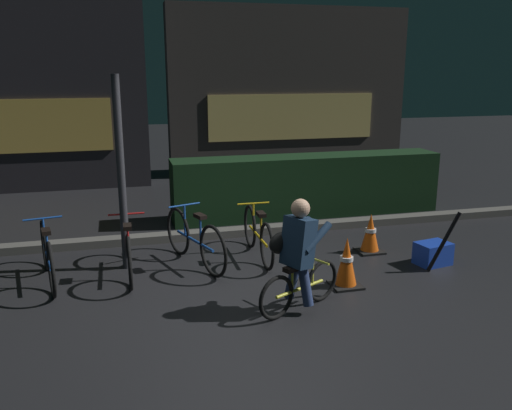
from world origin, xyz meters
The scene contains 15 objects.
ground_plane centered at (0.00, 0.00, 0.00)m, with size 40.00×40.00×0.00m, color black.
sidewalk_curb centered at (0.00, 2.20, 0.06)m, with size 12.00×0.24×0.12m, color #56544F.
hedge_row centered at (1.80, 3.10, 0.53)m, with size 4.80×0.70×1.07m, color black.
storefront_left centered at (-3.31, 6.50, 2.28)m, with size 5.13×0.54×4.59m.
storefront_right centered at (2.78, 7.20, 2.00)m, with size 5.99×0.54×4.01m.
street_post centered at (-1.41, 1.20, 1.25)m, with size 0.10×0.10×2.49m, color #2D2D33.
parked_bike_left_mid centered at (-2.34, 0.95, 0.34)m, with size 0.46×1.62×0.75m.
parked_bike_center_left centered at (-1.37, 0.95, 0.34)m, with size 0.46×1.61×0.74m.
parked_bike_center_right centered at (-0.52, 1.08, 0.35)m, with size 0.60×1.61×0.78m.
parked_bike_right_mid centered at (0.37, 1.14, 0.33)m, with size 0.46×1.57×0.72m.
traffic_cone_near centered at (1.14, -0.10, 0.30)m, with size 0.36×0.36×0.62m.
traffic_cone_far centered at (1.98, 0.97, 0.27)m, with size 0.36×0.36×0.56m.
blue_crate centered at (2.57, 0.30, 0.15)m, with size 0.44×0.32×0.30m, color #193DB7.
cyclist centered at (0.35, -0.56, 0.63)m, with size 1.08×0.58×1.25m.
closed_umbrella centered at (2.55, 0.05, 0.40)m, with size 0.05×0.05×0.85m, color black.
Camera 1 is at (-1.43, -5.64, 2.55)m, focal length 37.48 mm.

